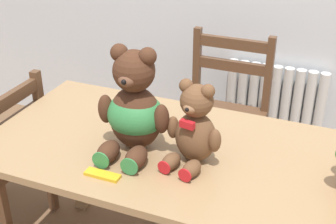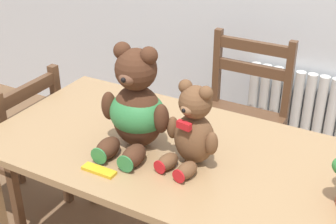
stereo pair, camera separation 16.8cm
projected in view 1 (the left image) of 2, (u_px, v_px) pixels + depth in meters
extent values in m
cylinder|color=silver|center=(230.00, 109.00, 2.98)|extent=(0.06, 0.06, 0.67)
cylinder|color=silver|center=(241.00, 111.00, 2.96)|extent=(0.06, 0.06, 0.67)
cylinder|color=silver|center=(251.00, 113.00, 2.94)|extent=(0.06, 0.06, 0.67)
cylinder|color=silver|center=(262.00, 114.00, 2.92)|extent=(0.06, 0.06, 0.67)
cylinder|color=silver|center=(272.00, 116.00, 2.89)|extent=(0.06, 0.06, 0.67)
cylinder|color=silver|center=(283.00, 118.00, 2.87)|extent=(0.06, 0.06, 0.67)
cylinder|color=silver|center=(294.00, 120.00, 2.85)|extent=(0.06, 0.06, 0.67)
cylinder|color=silver|center=(306.00, 123.00, 2.82)|extent=(0.06, 0.06, 0.67)
cylinder|color=silver|center=(317.00, 125.00, 2.80)|extent=(0.06, 0.06, 0.67)
cube|color=silver|center=(267.00, 159.00, 3.04)|extent=(0.61, 0.10, 0.04)
cube|color=#9E7A51|center=(188.00, 154.00, 1.78)|extent=(1.58, 0.77, 0.03)
cube|color=#9E7A51|center=(77.00, 152.00, 2.48)|extent=(0.06, 0.06, 0.72)
cube|color=brown|center=(220.00, 121.00, 2.58)|extent=(0.46, 0.43, 0.03)
cube|color=brown|center=(245.00, 184.00, 2.46)|extent=(0.04, 0.04, 0.45)
cube|color=brown|center=(172.00, 167.00, 2.60)|extent=(0.04, 0.04, 0.45)
cube|color=brown|center=(264.00, 113.00, 2.67)|extent=(0.04, 0.04, 0.91)
cube|color=brown|center=(196.00, 101.00, 2.81)|extent=(0.04, 0.04, 0.91)
cube|color=brown|center=(234.00, 44.00, 2.56)|extent=(0.38, 0.03, 0.06)
cube|color=brown|center=(232.00, 66.00, 2.62)|extent=(0.38, 0.03, 0.06)
cube|color=brown|center=(45.00, 145.00, 2.44)|extent=(0.04, 0.04, 0.84)
cube|color=brown|center=(12.00, 98.00, 2.12)|extent=(0.03, 0.32, 0.06)
cube|color=brown|center=(16.00, 121.00, 2.18)|extent=(0.03, 0.32, 0.06)
ellipsoid|color=#472819|center=(136.00, 118.00, 1.75)|extent=(0.21, 0.18, 0.25)
sphere|color=#472819|center=(134.00, 71.00, 1.66)|extent=(0.16, 0.16, 0.16)
sphere|color=#472819|center=(148.00, 56.00, 1.62)|extent=(0.07, 0.07, 0.07)
sphere|color=#472819|center=(119.00, 53.00, 1.65)|extent=(0.07, 0.07, 0.07)
ellipsoid|color=brown|center=(127.00, 80.00, 1.62)|extent=(0.07, 0.06, 0.05)
sphere|color=black|center=(124.00, 82.00, 1.60)|extent=(0.02, 0.02, 0.02)
ellipsoid|color=#472819|center=(161.00, 119.00, 1.69)|extent=(0.06, 0.06, 0.12)
ellipsoid|color=#472819|center=(106.00, 109.00, 1.76)|extent=(0.06, 0.06, 0.12)
ellipsoid|color=#472819|center=(136.00, 158.00, 1.67)|extent=(0.08, 0.13, 0.07)
cylinder|color=#337F42|center=(129.00, 167.00, 1.62)|extent=(0.07, 0.01, 0.07)
ellipsoid|color=#472819|center=(108.00, 152.00, 1.70)|extent=(0.08, 0.13, 0.07)
cylinder|color=#337F42|center=(101.00, 160.00, 1.65)|extent=(0.07, 0.01, 0.07)
ellipsoid|color=#337F42|center=(136.00, 115.00, 1.75)|extent=(0.22, 0.20, 0.18)
ellipsoid|color=brown|center=(196.00, 137.00, 1.69)|extent=(0.18, 0.16, 0.19)
sphere|color=brown|center=(197.00, 101.00, 1.62)|extent=(0.12, 0.12, 0.12)
sphere|color=brown|center=(208.00, 91.00, 1.57)|extent=(0.05, 0.05, 0.05)
sphere|color=brown|center=(187.00, 86.00, 1.61)|extent=(0.05, 0.05, 0.05)
ellipsoid|color=#8C5F3F|center=(190.00, 108.00, 1.59)|extent=(0.06, 0.05, 0.04)
sphere|color=black|center=(187.00, 110.00, 1.57)|extent=(0.01, 0.01, 0.01)
ellipsoid|color=brown|center=(215.00, 141.00, 1.62)|extent=(0.05, 0.05, 0.09)
ellipsoid|color=brown|center=(173.00, 127.00, 1.71)|extent=(0.05, 0.05, 0.09)
ellipsoid|color=brown|center=(192.00, 169.00, 1.62)|extent=(0.07, 0.10, 0.06)
cylinder|color=red|center=(185.00, 175.00, 1.59)|extent=(0.05, 0.02, 0.05)
ellipsoid|color=brown|center=(171.00, 161.00, 1.66)|extent=(0.07, 0.10, 0.06)
cylinder|color=red|center=(164.00, 168.00, 1.63)|extent=(0.05, 0.02, 0.05)
cube|color=red|center=(187.00, 124.00, 1.60)|extent=(0.06, 0.03, 0.03)
cube|color=gold|center=(102.00, 175.00, 1.63)|extent=(0.13, 0.04, 0.01)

